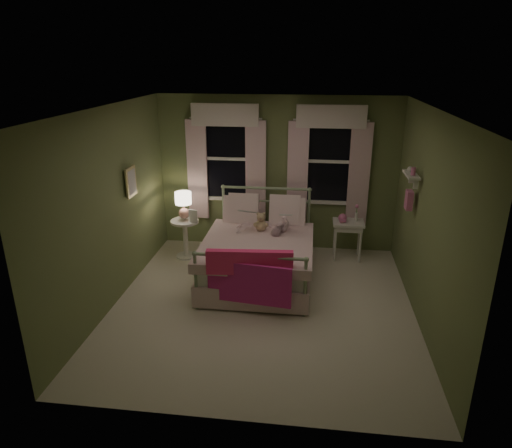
# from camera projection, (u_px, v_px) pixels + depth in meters

# --- Properties ---
(room_shell) EXTENTS (4.20, 4.20, 4.20)m
(room_shell) POSITION_uv_depth(u_px,v_px,m) (263.00, 215.00, 5.72)
(room_shell) COLOR silver
(room_shell) RESTS_ON ground
(bed) EXTENTS (1.58, 2.04, 1.18)m
(bed) POSITION_uv_depth(u_px,v_px,m) (259.00, 255.00, 6.81)
(bed) COLOR white
(bed) RESTS_ON ground
(pink_throw) EXTENTS (1.10, 0.25, 0.71)m
(pink_throw) POSITION_uv_depth(u_px,v_px,m) (249.00, 271.00, 5.77)
(pink_throw) COLOR #FD3174
(pink_throw) RESTS_ON bed
(child_left) EXTENTS (0.28, 0.21, 0.67)m
(child_left) POSITION_uv_depth(u_px,v_px,m) (244.00, 212.00, 7.05)
(child_left) COLOR #F7D1DD
(child_left) RESTS_ON bed
(child_right) EXTENTS (0.43, 0.36, 0.80)m
(child_right) POSITION_uv_depth(u_px,v_px,m) (280.00, 210.00, 6.96)
(child_right) COLOR #F7D1DD
(child_right) RESTS_ON bed
(book_left) EXTENTS (0.23, 0.17, 0.26)m
(book_left) POSITION_uv_depth(u_px,v_px,m) (242.00, 214.00, 6.80)
(book_left) COLOR beige
(book_left) RESTS_ON child_left
(book_right) EXTENTS (0.20, 0.12, 0.26)m
(book_right) POSITION_uv_depth(u_px,v_px,m) (279.00, 218.00, 6.75)
(book_right) COLOR beige
(book_right) RESTS_ON child_right
(teddy_bear) EXTENTS (0.23, 0.19, 0.31)m
(teddy_bear) POSITION_uv_depth(u_px,v_px,m) (261.00, 223.00, 6.91)
(teddy_bear) COLOR tan
(teddy_bear) RESTS_ON bed
(nightstand_left) EXTENTS (0.46, 0.46, 0.65)m
(nightstand_left) POSITION_uv_depth(u_px,v_px,m) (185.00, 233.00, 7.53)
(nightstand_left) COLOR white
(nightstand_left) RESTS_ON ground
(table_lamp) EXTENTS (0.27, 0.27, 0.45)m
(table_lamp) POSITION_uv_depth(u_px,v_px,m) (183.00, 202.00, 7.34)
(table_lamp) COLOR tan
(table_lamp) RESTS_ON nightstand_left
(book_nightstand) EXTENTS (0.23, 0.27, 0.02)m
(book_nightstand) POSITION_uv_depth(u_px,v_px,m) (189.00, 222.00, 7.36)
(book_nightstand) COLOR beige
(book_nightstand) RESTS_ON nightstand_left
(nightstand_right) EXTENTS (0.50, 0.40, 0.64)m
(nightstand_right) POSITION_uv_depth(u_px,v_px,m) (348.00, 227.00, 7.42)
(nightstand_right) COLOR white
(nightstand_right) RESTS_ON ground
(pink_toy) EXTENTS (0.14, 0.19, 0.14)m
(pink_toy) POSITION_uv_depth(u_px,v_px,m) (343.00, 218.00, 7.38)
(pink_toy) COLOR pink
(pink_toy) RESTS_ON nightstand_right
(bud_vase) EXTENTS (0.06, 0.06, 0.28)m
(bud_vase) POSITION_uv_depth(u_px,v_px,m) (357.00, 213.00, 7.37)
(bud_vase) COLOR white
(bud_vase) RESTS_ON nightstand_right
(window_left) EXTENTS (1.34, 0.13, 1.96)m
(window_left) POSITION_uv_depth(u_px,v_px,m) (226.00, 155.00, 7.60)
(window_left) COLOR black
(window_left) RESTS_ON room_shell
(window_right) EXTENTS (1.34, 0.13, 1.96)m
(window_right) POSITION_uv_depth(u_px,v_px,m) (329.00, 158.00, 7.40)
(window_right) COLOR black
(window_right) RESTS_ON room_shell
(wall_shelf) EXTENTS (0.15, 0.50, 0.60)m
(wall_shelf) POSITION_uv_depth(u_px,v_px,m) (410.00, 188.00, 6.08)
(wall_shelf) COLOR white
(wall_shelf) RESTS_ON room_shell
(framed_picture) EXTENTS (0.03, 0.32, 0.42)m
(framed_picture) POSITION_uv_depth(u_px,v_px,m) (131.00, 182.00, 6.44)
(framed_picture) COLOR beige
(framed_picture) RESTS_ON room_shell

